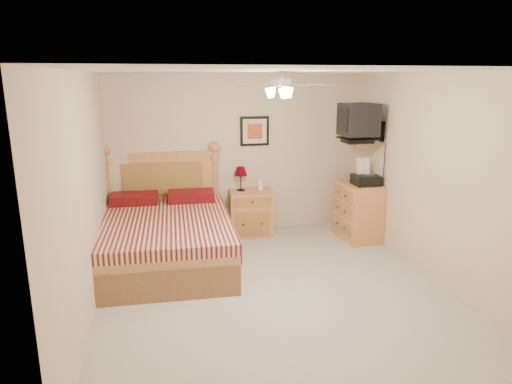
{
  "coord_description": "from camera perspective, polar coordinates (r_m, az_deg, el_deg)",
  "views": [
    {
      "loc": [
        -1.3,
        -4.76,
        2.43
      ],
      "look_at": [
        -0.01,
        0.9,
        0.97
      ],
      "focal_mm": 32.0,
      "sensor_mm": 36.0,
      "label": 1
    }
  ],
  "objects": [
    {
      "name": "wall_right",
      "position": [
        5.91,
        21.42,
        1.58
      ],
      "size": [
        0.04,
        4.5,
        2.5
      ],
      "primitive_type": "cube",
      "color": "beige",
      "rests_on": "ground"
    },
    {
      "name": "ceiling",
      "position": [
        4.94,
        2.51,
        14.87
      ],
      "size": [
        4.0,
        4.5,
        0.04
      ],
      "primitive_type": "cube",
      "color": "white",
      "rests_on": "ground"
    },
    {
      "name": "dresser",
      "position": [
        7.19,
        12.65,
        -2.32
      ],
      "size": [
        0.53,
        0.76,
        0.88
      ],
      "primitive_type": "cube",
      "rotation": [
        0.0,
        0.0,
        0.01
      ],
      "color": "#B57640",
      "rests_on": "ground"
    },
    {
      "name": "floor",
      "position": [
        5.5,
        2.23,
        -12.14
      ],
      "size": [
        4.5,
        4.5,
        0.0
      ],
      "primitive_type": "plane",
      "color": "#ADA69C",
      "rests_on": "ground"
    },
    {
      "name": "wall_left",
      "position": [
        4.96,
        -20.56,
        -0.61
      ],
      "size": [
        0.04,
        4.5,
        2.5
      ],
      "primitive_type": "cube",
      "color": "beige",
      "rests_on": "ground"
    },
    {
      "name": "wall_back",
      "position": [
        7.23,
        -2.31,
        4.67
      ],
      "size": [
        4.0,
        0.04,
        2.5
      ],
      "primitive_type": "cube",
      "color": "beige",
      "rests_on": "ground"
    },
    {
      "name": "table_lamp",
      "position": [
        7.14,
        -1.91,
        1.68
      ],
      "size": [
        0.26,
        0.26,
        0.38
      ],
      "primitive_type": null,
      "rotation": [
        0.0,
        0.0,
        -0.29
      ],
      "color": "#4E010B",
      "rests_on": "nightstand"
    },
    {
      "name": "framed_picture",
      "position": [
        7.21,
        -0.18,
        7.62
      ],
      "size": [
        0.46,
        0.04,
        0.46
      ],
      "primitive_type": "cube",
      "color": "black",
      "rests_on": "wall_back"
    },
    {
      "name": "magazine_lower",
      "position": [
        7.32,
        11.63,
        1.69
      ],
      "size": [
        0.23,
        0.29,
        0.02
      ],
      "primitive_type": "imported",
      "rotation": [
        0.0,
        0.0,
        0.17
      ],
      "color": "#BAB298",
      "rests_on": "dresser"
    },
    {
      "name": "bed",
      "position": [
        6.12,
        -11.66,
        -2.22
      ],
      "size": [
        1.85,
        2.37,
        1.49
      ],
      "primitive_type": null,
      "rotation": [
        0.0,
        0.0,
        -0.04
      ],
      "color": "#AB6539",
      "rests_on": "ground"
    },
    {
      "name": "nightstand",
      "position": [
        7.23,
        -0.68,
        -2.62
      ],
      "size": [
        0.7,
        0.55,
        0.71
      ],
      "primitive_type": "cube",
      "rotation": [
        0.0,
        0.0,
        -0.1
      ],
      "color": "#AE6534",
      "rests_on": "ground"
    },
    {
      "name": "wall_front",
      "position": [
        3.07,
        13.52,
        -8.98
      ],
      "size": [
        4.0,
        0.04,
        2.5
      ],
      "primitive_type": "cube",
      "color": "beige",
      "rests_on": "ground"
    },
    {
      "name": "wall_tv",
      "position": [
        6.85,
        13.81,
        8.48
      ],
      "size": [
        0.56,
        0.46,
        0.58
      ],
      "primitive_type": null,
      "color": "black",
      "rests_on": "wall_right"
    },
    {
      "name": "magazine_upper",
      "position": [
        7.31,
        11.68,
        1.85
      ],
      "size": [
        0.29,
        0.31,
        0.02
      ],
      "primitive_type": "imported",
      "rotation": [
        0.0,
        0.0,
        0.52
      ],
      "color": "gray",
      "rests_on": "magazine_lower"
    },
    {
      "name": "ceiling_fan",
      "position": [
        4.75,
        3.14,
        13.2
      ],
      "size": [
        1.14,
        1.14,
        0.28
      ],
      "primitive_type": null,
      "color": "silver",
      "rests_on": "ceiling"
    },
    {
      "name": "fax_machine",
      "position": [
        6.94,
        13.59,
        2.43
      ],
      "size": [
        0.37,
        0.39,
        0.38
      ],
      "primitive_type": null,
      "rotation": [
        0.0,
        0.0,
        -0.02
      ],
      "color": "black",
      "rests_on": "dresser"
    },
    {
      "name": "lotion_bottle",
      "position": [
        7.16,
        0.53,
        1.06
      ],
      "size": [
        0.11,
        0.11,
        0.22
      ],
      "primitive_type": "imported",
      "rotation": [
        0.0,
        0.0,
        0.43
      ],
      "color": "white",
      "rests_on": "nightstand"
    }
  ]
}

